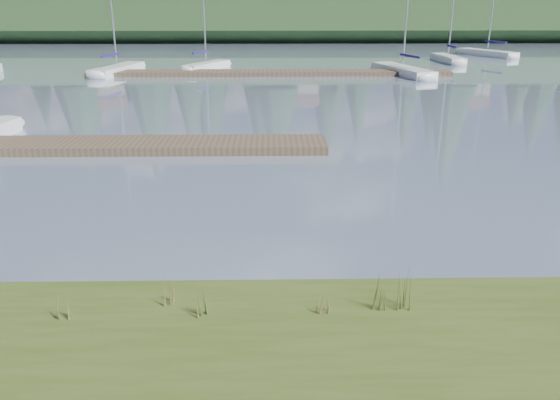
{
  "coord_description": "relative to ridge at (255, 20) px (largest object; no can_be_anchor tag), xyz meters",
  "views": [
    {
      "loc": [
        1.99,
        -10.13,
        5.01
      ],
      "look_at": [
        2.17,
        -0.5,
        1.49
      ],
      "focal_mm": 35.0,
      "sensor_mm": 36.0,
      "label": 1
    }
  ],
  "objects": [
    {
      "name": "weed_4",
      "position": [
        2.84,
        -75.59,
        -1.99
      ],
      "size": [
        0.17,
        0.14,
        0.39
      ],
      "color": "#475B23",
      "rests_on": "bank"
    },
    {
      "name": "sailboat_bg_3",
      "position": [
        11.47,
        -42.25,
        -2.18
      ],
      "size": [
        3.57,
        8.15,
        11.78
      ],
      "rotation": [
        0.0,
        0.0,
        1.83
      ],
      "color": "white",
      "rests_on": "ground"
    },
    {
      "name": "weed_0",
      "position": [
        0.34,
        -75.28,
        -1.88
      ],
      "size": [
        0.17,
        0.14,
        0.64
      ],
      "color": "#475B23",
      "rests_on": "bank"
    },
    {
      "name": "weed_2",
      "position": [
        4.12,
        -75.5,
        -1.84
      ],
      "size": [
        0.17,
        0.14,
        0.75
      ],
      "color": "#475B23",
      "rests_on": "bank"
    },
    {
      "name": "ground",
      "position": [
        0.0,
        -43.0,
        -2.5
      ],
      "size": [
        200.0,
        200.0,
        0.0
      ],
      "primitive_type": "plane",
      "color": "#7D8DA3",
      "rests_on": "ground"
    },
    {
      "name": "sailboat_bg_2",
      "position": [
        -2.66,
        -39.49,
        -2.17
      ],
      "size": [
        3.72,
        5.87,
        9.21
      ],
      "rotation": [
        0.0,
        0.0,
        1.11
      ],
      "color": "white",
      "rests_on": "ground"
    },
    {
      "name": "weed_1",
      "position": [
        0.85,
        -75.64,
        -1.93
      ],
      "size": [
        0.17,
        0.14,
        0.53
      ],
      "color": "#475B23",
      "rests_on": "bank"
    },
    {
      "name": "weed_3",
      "position": [
        -1.23,
        -75.72,
        -1.95
      ],
      "size": [
        0.17,
        0.14,
        0.48
      ],
      "color": "#475B23",
      "rests_on": "bank"
    },
    {
      "name": "sailboat_bg_1",
      "position": [
        -9.06,
        -41.35,
        -2.17
      ],
      "size": [
        2.92,
        7.29,
        10.77
      ],
      "rotation": [
        0.0,
        0.0,
        1.35
      ],
      "color": "white",
      "rests_on": "ground"
    },
    {
      "name": "ridge",
      "position": [
        0.0,
        0.0,
        0.0
      ],
      "size": [
        200.0,
        20.0,
        5.0
      ],
      "primitive_type": "cube",
      "color": "#1F351A",
      "rests_on": "ground"
    },
    {
      "name": "weed_5",
      "position": [
        3.73,
        -75.55,
        -1.85
      ],
      "size": [
        0.17,
        0.14,
        0.71
      ],
      "color": "#475B23",
      "rests_on": "bank"
    },
    {
      "name": "dock_far",
      "position": [
        2.0,
        -43.0,
        -2.35
      ],
      "size": [
        26.0,
        2.2,
        0.3
      ],
      "primitive_type": "cube",
      "color": "#4C3D2C",
      "rests_on": "ground"
    },
    {
      "name": "sailboat_bg_4",
      "position": [
        17.54,
        -34.0,
        -2.17
      ],
      "size": [
        1.5,
        6.51,
        9.71
      ],
      "rotation": [
        0.0,
        0.0,
        1.61
      ],
      "color": "white",
      "rests_on": "ground"
    },
    {
      "name": "mud_lip",
      "position": [
        0.0,
        -74.6,
        -2.43
      ],
      "size": [
        60.0,
        0.5,
        0.14
      ],
      "primitive_type": "cube",
      "color": "#33281C",
      "rests_on": "ground"
    },
    {
      "name": "sailboat_bg_5",
      "position": [
        22.82,
        -28.47,
        -2.18
      ],
      "size": [
        4.45,
        7.28,
        10.6
      ],
      "rotation": [
        0.0,
        0.0,
        2.01
      ],
      "color": "white",
      "rests_on": "ground"
    },
    {
      "name": "dock_near",
      "position": [
        -4.0,
        -64.0,
        -2.35
      ],
      "size": [
        16.0,
        2.0,
        0.3
      ],
      "primitive_type": "cube",
      "color": "#4C3D2C",
      "rests_on": "ground"
    }
  ]
}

